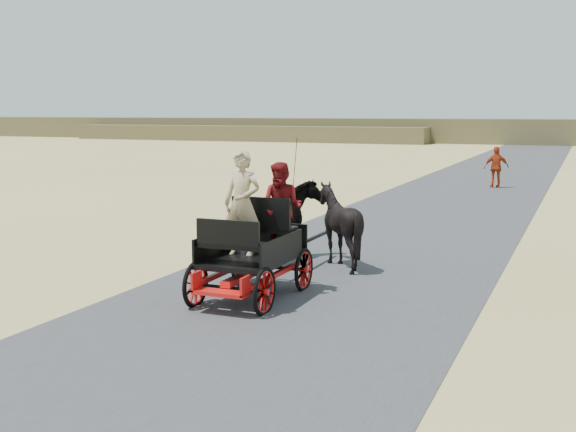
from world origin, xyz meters
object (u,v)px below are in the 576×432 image
at_px(horse_left, 290,222).
at_px(horse_right, 339,225).
at_px(pedestrian, 496,167).
at_px(carriage, 252,277).

relative_size(horse_left, horse_right, 1.18).
bearing_deg(pedestrian, horse_right, 65.97).
relative_size(carriage, pedestrian, 1.39).
xyz_separation_m(carriage, pedestrian, (1.69, 20.05, 0.50)).
xyz_separation_m(horse_right, pedestrian, (1.14, 17.05, 0.01)).
bearing_deg(horse_left, carriage, 100.39).
relative_size(carriage, horse_right, 1.41).
height_order(carriage, horse_left, horse_left).
distance_m(carriage, horse_left, 3.09).
distance_m(horse_left, pedestrian, 17.20).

